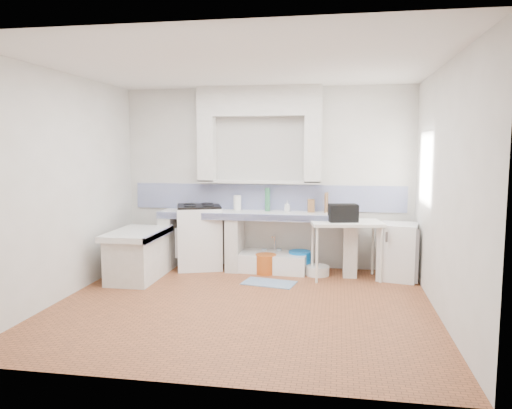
% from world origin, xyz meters
% --- Properties ---
extents(floor, '(4.50, 4.50, 0.00)m').
position_xyz_m(floor, '(0.00, 0.00, 0.00)').
color(floor, '#96522F').
rests_on(floor, ground).
extents(ceiling, '(4.50, 4.50, 0.00)m').
position_xyz_m(ceiling, '(0.00, 0.00, 2.80)').
color(ceiling, silver).
rests_on(ceiling, ground).
extents(wall_back, '(4.50, 0.00, 4.50)m').
position_xyz_m(wall_back, '(0.00, 2.00, 1.40)').
color(wall_back, silver).
rests_on(wall_back, ground).
extents(wall_front, '(4.50, 0.00, 4.50)m').
position_xyz_m(wall_front, '(0.00, -2.00, 1.40)').
color(wall_front, silver).
rests_on(wall_front, ground).
extents(wall_left, '(0.00, 4.50, 4.50)m').
position_xyz_m(wall_left, '(-2.25, 0.00, 1.40)').
color(wall_left, silver).
rests_on(wall_left, ground).
extents(wall_right, '(0.00, 4.50, 4.50)m').
position_xyz_m(wall_right, '(2.25, 0.00, 1.40)').
color(wall_right, silver).
rests_on(wall_right, ground).
extents(alcove_mass, '(1.90, 0.25, 0.45)m').
position_xyz_m(alcove_mass, '(-0.10, 1.88, 2.58)').
color(alcove_mass, silver).
rests_on(alcove_mass, ground).
extents(window_frame, '(0.35, 0.86, 1.06)m').
position_xyz_m(window_frame, '(2.42, 1.20, 1.60)').
color(window_frame, '#351F11').
rests_on(window_frame, ground).
extents(lace_valance, '(0.01, 0.84, 0.24)m').
position_xyz_m(lace_valance, '(2.28, 1.20, 1.98)').
color(lace_valance, white).
rests_on(lace_valance, ground).
extents(counter_slab, '(3.00, 0.60, 0.08)m').
position_xyz_m(counter_slab, '(-0.10, 1.70, 0.86)').
color(counter_slab, white).
rests_on(counter_slab, ground).
extents(counter_lip, '(3.00, 0.04, 0.10)m').
position_xyz_m(counter_lip, '(-0.10, 1.42, 0.86)').
color(counter_lip, navy).
rests_on(counter_lip, ground).
extents(counter_pier_left, '(0.20, 0.55, 0.82)m').
position_xyz_m(counter_pier_left, '(-1.50, 1.70, 0.41)').
color(counter_pier_left, silver).
rests_on(counter_pier_left, ground).
extents(counter_pier_mid, '(0.20, 0.55, 0.82)m').
position_xyz_m(counter_pier_mid, '(-0.45, 1.70, 0.41)').
color(counter_pier_mid, silver).
rests_on(counter_pier_mid, ground).
extents(counter_pier_right, '(0.20, 0.55, 0.82)m').
position_xyz_m(counter_pier_right, '(1.30, 1.70, 0.41)').
color(counter_pier_right, silver).
rests_on(counter_pier_right, ground).
extents(peninsula_top, '(0.70, 1.10, 0.08)m').
position_xyz_m(peninsula_top, '(-1.70, 0.90, 0.66)').
color(peninsula_top, white).
rests_on(peninsula_top, ground).
extents(peninsula_base, '(0.60, 1.00, 0.62)m').
position_xyz_m(peninsula_base, '(-1.70, 0.90, 0.31)').
color(peninsula_base, silver).
rests_on(peninsula_base, ground).
extents(peninsula_lip, '(0.04, 1.10, 0.10)m').
position_xyz_m(peninsula_lip, '(-1.37, 0.90, 0.66)').
color(peninsula_lip, navy).
rests_on(peninsula_lip, ground).
extents(backsplash, '(4.27, 0.03, 0.40)m').
position_xyz_m(backsplash, '(0.00, 1.99, 1.10)').
color(backsplash, navy).
rests_on(backsplash, ground).
extents(stove, '(0.85, 0.84, 0.96)m').
position_xyz_m(stove, '(-1.02, 1.70, 0.48)').
color(stove, white).
rests_on(stove, ground).
extents(sink, '(1.08, 0.63, 0.25)m').
position_xyz_m(sink, '(0.14, 1.69, 0.13)').
color(sink, white).
rests_on(sink, ground).
extents(side_table, '(1.08, 0.73, 0.04)m').
position_xyz_m(side_table, '(1.23, 1.43, 0.42)').
color(side_table, white).
rests_on(side_table, ground).
extents(fridge, '(0.62, 0.62, 0.80)m').
position_xyz_m(fridge, '(1.97, 1.53, 0.40)').
color(fridge, white).
rests_on(fridge, ground).
extents(bucket_red, '(0.34, 0.34, 0.25)m').
position_xyz_m(bucket_red, '(-0.05, 1.71, 0.12)').
color(bucket_red, red).
rests_on(bucket_red, ground).
extents(bucket_orange, '(0.35, 0.35, 0.29)m').
position_xyz_m(bucket_orange, '(0.06, 1.52, 0.15)').
color(bucket_orange, '#C05317').
rests_on(bucket_orange, ground).
extents(bucket_blue, '(0.43, 0.43, 0.31)m').
position_xyz_m(bucket_blue, '(0.55, 1.72, 0.16)').
color(bucket_blue, blue).
rests_on(bucket_blue, ground).
extents(basin_white, '(0.43, 0.43, 0.14)m').
position_xyz_m(basin_white, '(0.83, 1.55, 0.07)').
color(basin_white, white).
rests_on(basin_white, ground).
extents(water_bottle_a, '(0.09, 0.09, 0.31)m').
position_xyz_m(water_bottle_a, '(-0.01, 1.84, 0.15)').
color(water_bottle_a, silver).
rests_on(water_bottle_a, ground).
extents(water_bottle_b, '(0.10, 0.10, 0.31)m').
position_xyz_m(water_bottle_b, '(0.22, 1.85, 0.16)').
color(water_bottle_b, silver).
rests_on(water_bottle_b, ground).
extents(black_bag, '(0.44, 0.31, 0.25)m').
position_xyz_m(black_bag, '(1.18, 1.40, 0.96)').
color(black_bag, black).
rests_on(black_bag, side_table).
extents(green_bottle_a, '(0.07, 0.07, 0.29)m').
position_xyz_m(green_bottle_a, '(0.03, 1.85, 1.04)').
color(green_bottle_a, '#31734B').
rests_on(green_bottle_a, counter_slab).
extents(green_bottle_b, '(0.10, 0.10, 0.36)m').
position_xyz_m(green_bottle_b, '(0.04, 1.85, 1.08)').
color(green_bottle_b, '#31734B').
rests_on(green_bottle_b, counter_slab).
extents(knife_block, '(0.11, 0.10, 0.20)m').
position_xyz_m(knife_block, '(0.71, 1.83, 1.00)').
color(knife_block, olive).
rests_on(knife_block, counter_slab).
extents(cutting_board, '(0.05, 0.22, 0.30)m').
position_xyz_m(cutting_board, '(0.94, 1.85, 1.05)').
color(cutting_board, olive).
rests_on(cutting_board, counter_slab).
extents(paper_towel, '(0.15, 0.15, 0.24)m').
position_xyz_m(paper_towel, '(-0.44, 1.85, 1.02)').
color(paper_towel, white).
rests_on(paper_towel, counter_slab).
extents(soap_bottle, '(0.08, 0.08, 0.17)m').
position_xyz_m(soap_bottle, '(0.34, 1.81, 0.98)').
color(soap_bottle, white).
rests_on(soap_bottle, counter_slab).
extents(rug, '(0.78, 0.54, 0.01)m').
position_xyz_m(rug, '(0.19, 0.99, 0.01)').
color(rug, '#2B5792').
rests_on(rug, ground).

